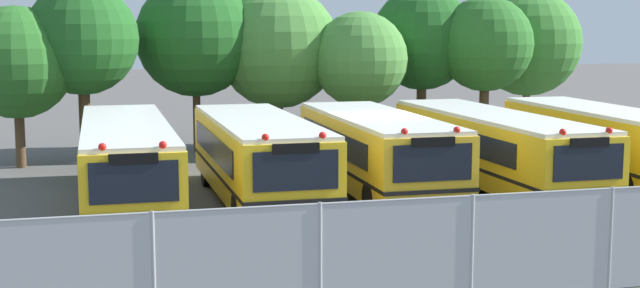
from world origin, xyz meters
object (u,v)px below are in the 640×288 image
Objects in this scene: school_bus_2 at (376,150)px; tree_0 at (14,63)px; tree_7 at (529,43)px; school_bus_1 at (258,156)px; tree_3 at (277,49)px; tree_5 at (420,39)px; school_bus_0 at (126,160)px; school_bus_3 at (492,147)px; school_bus_4 at (601,142)px; tree_4 at (357,61)px; tree_6 at (489,46)px; tree_2 at (197,36)px; tree_1 at (81,40)px.

school_bus_2 is 13.75m from tree_0.
tree_7 is at bearing 7.12° from tree_0.
school_bus_1 is at bearing -49.09° from tree_0.
tree_5 reaches higher than tree_3.
school_bus_0 is 11.16m from school_bus_3.
school_bus_2 is at bearing -179.78° from school_bus_0.
school_bus_1 is 1.01× the size of school_bus_4.
school_bus_2 is (3.66, 0.32, -0.01)m from school_bus_1.
tree_4 is 0.84× the size of tree_5.
tree_4 reaches higher than school_bus_4.
school_bus_0 is 12.63m from tree_3.
tree_0 is at bearing -171.26° from tree_5.
tree_6 reaches higher than school_bus_2.
tree_0 is at bearing -166.54° from tree_3.
school_bus_1 is (3.71, -0.31, 0.02)m from school_bus_0.
tree_6 is at bearing -33.40° from tree_5.
tree_0 is 0.86× the size of tree_5.
school_bus_1 is 10.87m from tree_4.
school_bus_0 is 1.17× the size of school_bus_2.
school_bus_3 is at bearing -114.44° from tree_6.
tree_1 is at bearing -154.66° from tree_2.
school_bus_1 is 11.46m from tree_3.
tree_5 is at bearing 0.97° from tree_3.
tree_1 is at bearing -26.30° from school_bus_4.
tree_4 is at bearing -79.21° from school_bus_3.
tree_1 is at bearing -177.73° from tree_6.
tree_4 is (2.01, 8.65, 2.33)m from school_bus_2.
school_bus_1 is 1.01× the size of school_bus_2.
tree_5 reaches higher than school_bus_2.
tree_0 is 21.75m from tree_7.
tree_2 reaches higher than tree_6.
school_bus_4 is 9.59m from tree_6.
tree_3 reaches higher than school_bus_2.
school_bus_2 is at bearing -0.18° from school_bus_4.
school_bus_1 is 7.45m from school_bus_3.
tree_7 is at bearing -123.24° from school_bus_3.
tree_6 reaches higher than school_bus_4.
tree_4 is (-5.51, 8.86, 2.31)m from school_bus_4.
tree_1 is 0.95× the size of tree_2.
tree_3 is at bearing 148.13° from tree_4.
tree_0 is (-7.24, 8.35, 2.39)m from school_bus_1.
tree_3 is 1.18× the size of tree_4.
school_bus_2 reaches higher than school_bus_3.
school_bus_2 reaches higher than school_bus_0.
tree_4 is 8.93m from tree_7.
school_bus_1 is 1.46× the size of tree_1.
school_bus_0 is 1.98× the size of tree_4.
tree_0 is 16.54m from tree_5.
tree_4 is (-1.77, 8.72, 2.35)m from school_bus_3.
tree_0 is 12.93m from tree_4.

